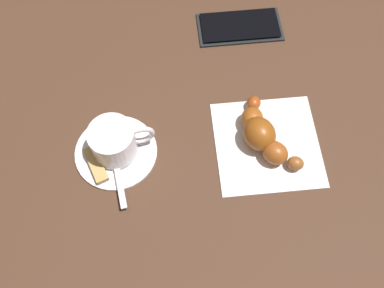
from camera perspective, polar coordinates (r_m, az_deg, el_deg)
ground_plane at (r=0.67m, az=1.32°, el=-1.58°), size 1.80×1.80×0.00m
saucer at (r=0.68m, az=-9.73°, el=-0.94°), size 0.12×0.12×0.01m
espresso_cup at (r=0.65m, az=-9.93°, el=0.38°), size 0.10×0.07×0.05m
teaspoon at (r=0.67m, az=-10.01°, el=-0.82°), size 0.02×0.13×0.01m
sugar_packet at (r=0.66m, az=-12.23°, el=-2.55°), size 0.03×0.06×0.01m
napkin at (r=0.68m, az=9.62°, el=-0.00°), size 0.18×0.18×0.00m
croissant at (r=0.66m, az=9.05°, el=1.11°), size 0.08×0.14×0.05m
cell_phone at (r=0.80m, az=6.15°, el=14.77°), size 0.16×0.10×0.01m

